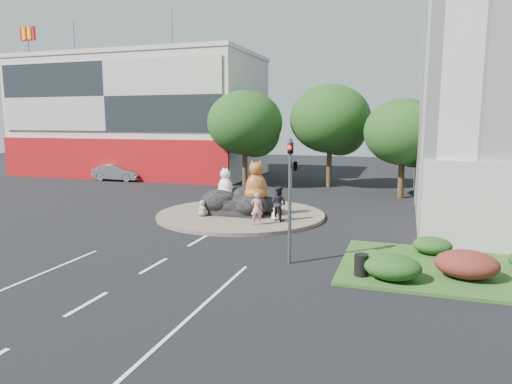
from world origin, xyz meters
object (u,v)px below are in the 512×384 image
cat_tabby (256,180)px  litter_bin (361,265)px  kitten_calico (203,208)px  cat_white (225,182)px  pedestrian_dark (279,203)px  kitten_white (275,213)px  pedestrian_pink (257,209)px  parked_car (118,173)px

cat_tabby → litter_bin: size_ratio=2.98×
kitten_calico → litter_bin: kitten_calico is taller
litter_bin → cat_white: bearing=134.6°
litter_bin → pedestrian_dark: bearing=124.2°
kitten_white → pedestrian_dark: pedestrian_dark is taller
kitten_white → pedestrian_pink: pedestrian_pink is taller
kitten_white → pedestrian_dark: bearing=-45.0°
cat_white → kitten_calico: size_ratio=1.88×
cat_white → kitten_white: bearing=8.6°
kitten_calico → pedestrian_dark: size_ratio=0.50×
cat_white → litter_bin: bearing=-16.3°
pedestrian_pink → litter_bin: (6.05, -6.34, -0.55)m
kitten_white → pedestrian_pink: size_ratio=0.46×
cat_tabby → parked_car: cat_tabby is taller
kitten_white → pedestrian_dark: size_ratio=0.41×
parked_car → pedestrian_pink: bearing=-130.7°
pedestrian_dark → litter_bin: 9.31m
kitten_calico → kitten_white: kitten_calico is taller
kitten_calico → cat_tabby: bearing=42.1°
cat_tabby → pedestrian_pink: (0.76, -2.23, -1.22)m
cat_white → pedestrian_pink: (2.88, -2.70, -0.94)m
cat_tabby → parked_car: bearing=129.7°
kitten_calico → pedestrian_pink: size_ratio=0.56×
cat_tabby → pedestrian_dark: bearing=-44.9°
kitten_calico → pedestrian_dark: 4.55m
cat_white → parked_car: size_ratio=0.38×
cat_tabby → pedestrian_dark: (1.60, -0.88, -1.11)m
cat_tabby → pedestrian_pink: 2.65m
kitten_calico → pedestrian_pink: 3.88m
kitten_white → parked_car: size_ratio=0.17×
parked_car → litter_bin: (24.81, -20.84, -0.27)m
kitten_white → parked_car: parked_car is taller
kitten_white → cat_tabby: bearing=117.3°
cat_white → parked_car: (-15.88, 11.80, -1.22)m
cat_tabby → litter_bin: 11.09m
cat_white → kitten_white: (3.52, -1.31, -1.41)m
pedestrian_pink → parked_car: 23.71m
cat_tabby → parked_car: (-18.00, 12.27, -1.49)m
kitten_calico → pedestrian_dark: pedestrian_dark is taller
pedestrian_pink → pedestrian_dark: bearing=-139.6°
pedestrian_pink → pedestrian_dark: size_ratio=0.89×
pedestrian_pink → litter_bin: 8.78m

